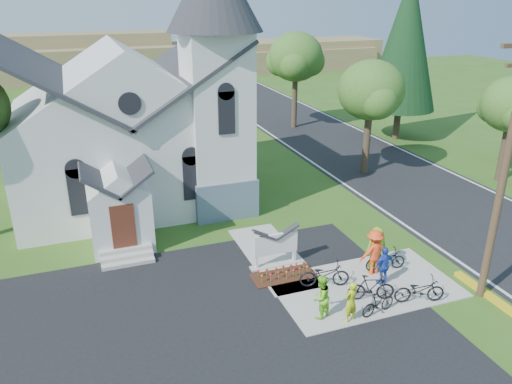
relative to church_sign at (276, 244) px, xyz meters
name	(u,v)px	position (x,y,z in m)	size (l,w,h in m)	color
ground	(338,302)	(1.20, -3.20, -1.03)	(120.00, 120.00, 0.00)	#335618
road	(360,156)	(11.20, 11.80, -1.02)	(8.00, 90.00, 0.02)	black
sidewalk	(365,286)	(2.70, -2.70, -1.00)	(7.00, 4.00, 0.05)	#A8A398
church	(132,106)	(-4.28, 9.28, 4.22)	(12.35, 12.00, 13.00)	silver
church_sign	(276,244)	(0.00, 0.00, 0.00)	(2.20, 0.40, 1.70)	#A8A398
flower_bed	(284,276)	(0.00, -0.90, -0.99)	(2.60, 1.10, 0.07)	#361A0E
utility_pole	(508,160)	(6.56, -4.70, 4.38)	(3.45, 0.28, 10.00)	#482F24
tree_road_near	(371,91)	(9.70, 8.80, 4.18)	(4.00, 4.00, 7.05)	#3B2B20
tree_road_mid	(296,57)	(10.20, 20.80, 4.75)	(4.40, 4.40, 7.80)	#3B2B20
conifer	(406,41)	(16.20, 14.80, 6.36)	(5.20, 5.20, 12.40)	#3B2B20
distant_hills	(159,58)	(4.56, 53.13, 1.15)	(61.00, 10.00, 5.60)	olive
cyclist_0	(351,302)	(1.00, -4.40, -0.20)	(0.56, 0.37, 1.55)	#BFD118
bike_0	(324,274)	(1.18, -2.13, -0.46)	(0.68, 1.95, 1.03)	black
cyclist_1	(321,297)	(0.12, -3.86, -0.16)	(0.80, 0.62, 1.64)	#85E72B
bike_1	(378,303)	(2.14, -4.40, -0.53)	(0.42, 1.48, 0.89)	black
cyclist_2	(384,266)	(3.42, -2.76, -0.18)	(0.94, 0.39, 1.60)	#2444B6
bike_2	(419,290)	(3.97, -4.28, -0.48)	(0.66, 1.88, 0.99)	black
cyclist_3	(374,252)	(3.50, -1.92, -0.02)	(1.24, 0.71, 1.91)	#FF4B1C
bike_3	(371,287)	(2.37, -3.56, -0.45)	(0.49, 1.75, 1.05)	black
cyclist_4	(376,248)	(3.79, -1.64, -0.04)	(0.91, 0.59, 1.87)	#8CB121
bike_4	(385,260)	(4.11, -1.89, -0.52)	(0.60, 1.72, 0.91)	black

